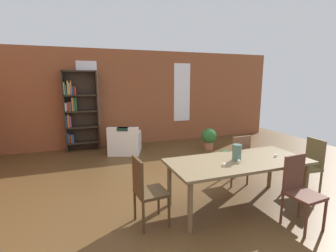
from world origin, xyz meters
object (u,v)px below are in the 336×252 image
object	(u,v)px
dining_chair_far_right	(237,158)
vase_on_table	(237,153)
armchair_white	(125,143)
dining_chair_head_right	(309,164)
potted_plant_by_shelf	(209,138)
dining_chair_head_left	(146,189)
bookshelf_tall	(78,110)
dining_table	(238,165)
dining_chair_near_right	(300,189)
potted_plant_corner	(225,158)

from	to	relation	value
dining_chair_far_right	vase_on_table	bearing A→B (deg)	-126.83
armchair_white	dining_chair_head_right	bearing A→B (deg)	-53.55
armchair_white	potted_plant_by_shelf	bearing A→B (deg)	-11.79
vase_on_table	dining_chair_head_right	size ratio (longest dim) A/B	0.26
dining_chair_head_left	armchair_white	world-z (taller)	dining_chair_head_left
dining_chair_far_right	bookshelf_tall	size ratio (longest dim) A/B	0.43
dining_chair_head_left	dining_chair_far_right	bearing A→B (deg)	20.05
dining_chair_head_left	potted_plant_by_shelf	xyz separation A→B (m)	(2.64, 2.98, -0.17)
dining_table	dining_chair_near_right	world-z (taller)	dining_chair_near_right
armchair_white	potted_plant_by_shelf	distance (m)	2.34
dining_chair_far_right	dining_chair_near_right	distance (m)	1.40
vase_on_table	dining_chair_head_right	world-z (taller)	vase_on_table
armchair_white	dining_table	bearing A→B (deg)	-72.26
bookshelf_tall	potted_plant_by_shelf	distance (m)	3.70
potted_plant_by_shelf	bookshelf_tall	bearing A→B (deg)	160.67
dining_chair_head_right	dining_chair_near_right	world-z (taller)	same
vase_on_table	potted_plant_by_shelf	world-z (taller)	vase_on_table
bookshelf_tall	potted_plant_by_shelf	size ratio (longest dim) A/B	3.64
dining_chair_head_right	dining_chair_near_right	size ratio (longest dim) A/B	1.00
vase_on_table	armchair_white	bearing A→B (deg)	107.16
potted_plant_by_shelf	vase_on_table	bearing A→B (deg)	-112.37
dining_chair_far_right	potted_plant_corner	size ratio (longest dim) A/B	2.21
dining_table	bookshelf_tall	size ratio (longest dim) A/B	0.98
dining_chair_head_right	potted_plant_by_shelf	bearing A→B (deg)	95.08
dining_chair_far_right	armchair_white	distance (m)	3.19
dining_chair_head_right	dining_chair_head_left	xyz separation A→B (m)	(-2.91, 0.00, 0.00)
dining_chair_near_right	bookshelf_tall	size ratio (longest dim) A/B	0.43
dining_chair_far_right	dining_chair_near_right	bearing A→B (deg)	-90.34
bookshelf_tall	potted_plant_by_shelf	bearing A→B (deg)	-19.33
dining_chair_near_right	potted_plant_by_shelf	distance (m)	3.75
dining_table	dining_chair_near_right	bearing A→B (deg)	-55.67
bookshelf_tall	dining_chair_near_right	bearing A→B (deg)	-60.97
dining_chair_near_right	potted_plant_by_shelf	world-z (taller)	dining_chair_near_right
dining_table	vase_on_table	xyz separation A→B (m)	(-0.04, 0.00, 0.20)
vase_on_table	dining_chair_near_right	distance (m)	0.94
dining_chair_head_right	armchair_white	xyz separation A→B (m)	(-2.56, 3.46, -0.23)
dining_table	armchair_white	distance (m)	3.65
dining_chair_far_right	dining_chair_near_right	world-z (taller)	same
dining_table	bookshelf_tall	xyz separation A→B (m)	(-2.23, 4.18, 0.46)
dining_chair_head_left	potted_plant_corner	world-z (taller)	dining_chair_head_left
dining_chair_head_right	dining_chair_far_right	world-z (taller)	same
dining_chair_head_right	potted_plant_corner	size ratio (longest dim) A/B	2.21
dining_chair_head_right	dining_chair_far_right	bearing A→B (deg)	143.67
vase_on_table	potted_plant_by_shelf	size ratio (longest dim) A/B	0.41
vase_on_table	potted_plant_corner	world-z (taller)	vase_on_table
dining_chair_head_right	dining_chair_near_right	bearing A→B (deg)	-144.45
vase_on_table	bookshelf_tall	bearing A→B (deg)	117.68
dining_chair_near_right	armchair_white	xyz separation A→B (m)	(-1.59, 4.16, -0.23)
dining_chair_near_right	armchair_white	distance (m)	4.46
dining_chair_far_right	potted_plant_corner	distance (m)	0.87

